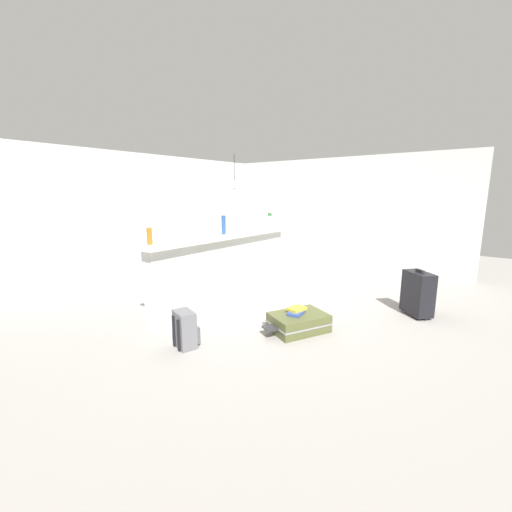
# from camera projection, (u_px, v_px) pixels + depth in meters

# --- Properties ---
(ground_plane) EXTENTS (13.00, 13.00, 0.05)m
(ground_plane) POSITION_uv_depth(u_px,v_px,m) (266.00, 298.00, 5.50)
(ground_plane) COLOR gray
(wall_back) EXTENTS (6.60, 0.10, 2.50)m
(wall_back) POSITION_uv_depth(u_px,v_px,m) (152.00, 214.00, 7.10)
(wall_back) COLOR silver
(wall_back) RESTS_ON ground_plane
(wall_right) EXTENTS (0.10, 6.00, 2.50)m
(wall_right) POSITION_uv_depth(u_px,v_px,m) (332.00, 212.00, 7.80)
(wall_right) COLOR silver
(wall_right) RESTS_ON ground_plane
(partition_half_wall) EXTENTS (2.80, 0.20, 1.04)m
(partition_half_wall) POSITION_uv_depth(u_px,v_px,m) (226.00, 270.00, 5.15)
(partition_half_wall) COLOR silver
(partition_half_wall) RESTS_ON ground_plane
(bar_countertop) EXTENTS (2.96, 0.40, 0.05)m
(bar_countertop) POSITION_uv_depth(u_px,v_px,m) (225.00, 236.00, 5.05)
(bar_countertop) COLOR white
(bar_countertop) RESTS_ON partition_half_wall
(bottle_amber) EXTENTS (0.07, 0.07, 0.21)m
(bottle_amber) POSITION_uv_depth(u_px,v_px,m) (149.00, 236.00, 4.05)
(bottle_amber) COLOR #9E661E
(bottle_amber) RESTS_ON bar_countertop
(bottle_clear) EXTENTS (0.06, 0.06, 0.20)m
(bottle_clear) POSITION_uv_depth(u_px,v_px,m) (198.00, 232.00, 4.52)
(bottle_clear) COLOR silver
(bottle_clear) RESTS_ON bar_countertop
(bottle_blue) EXTENTS (0.07, 0.07, 0.29)m
(bottle_blue) POSITION_uv_depth(u_px,v_px,m) (224.00, 225.00, 5.01)
(bottle_blue) COLOR #284C89
(bottle_blue) RESTS_ON bar_countertop
(bottle_white) EXTENTS (0.07, 0.07, 0.26)m
(bottle_white) POSITION_uv_depth(u_px,v_px,m) (248.00, 222.00, 5.58)
(bottle_white) COLOR silver
(bottle_white) RESTS_ON bar_countertop
(bottle_green) EXTENTS (0.07, 0.07, 0.27)m
(bottle_green) POSITION_uv_depth(u_px,v_px,m) (270.00, 220.00, 5.98)
(bottle_green) COLOR #2D6B38
(bottle_green) RESTS_ON bar_countertop
(grocery_bag) EXTENTS (0.26, 0.18, 0.22)m
(grocery_bag) POSITION_uv_depth(u_px,v_px,m) (263.00, 223.00, 5.78)
(grocery_bag) COLOR silver
(grocery_bag) RESTS_ON bar_countertop
(dining_table) EXTENTS (1.10, 0.80, 0.74)m
(dining_table) POSITION_uv_depth(u_px,v_px,m) (233.00, 242.00, 7.23)
(dining_table) COLOR #4C331E
(dining_table) RESTS_ON ground_plane
(dining_chair_near_partition) EXTENTS (0.42, 0.42, 0.93)m
(dining_chair_near_partition) POSITION_uv_depth(u_px,v_px,m) (252.00, 250.00, 6.91)
(dining_chair_near_partition) COLOR #9E754C
(dining_chair_near_partition) RESTS_ON ground_plane
(pendant_lamp) EXTENTS (0.34, 0.34, 0.73)m
(pendant_lamp) POSITION_uv_depth(u_px,v_px,m) (234.00, 184.00, 6.99)
(pendant_lamp) COLOR black
(suitcase_flat_olive) EXTENTS (0.89, 0.74, 0.22)m
(suitcase_flat_olive) POSITION_uv_depth(u_px,v_px,m) (298.00, 322.00, 4.15)
(suitcase_flat_olive) COLOR #51562D
(suitcase_flat_olive) RESTS_ON ground_plane
(suitcase_upright_black) EXTENTS (0.47, 0.49, 0.67)m
(suitcase_upright_black) POSITION_uv_depth(u_px,v_px,m) (418.00, 293.00, 4.62)
(suitcase_upright_black) COLOR black
(suitcase_upright_black) RESTS_ON ground_plane
(backpack_grey) EXTENTS (0.30, 0.32, 0.42)m
(backpack_grey) POSITION_uv_depth(u_px,v_px,m) (185.00, 330.00, 3.70)
(backpack_grey) COLOR slate
(backpack_grey) RESTS_ON ground_plane
(book_stack) EXTENTS (0.30, 0.22, 0.07)m
(book_stack) POSITION_uv_depth(u_px,v_px,m) (296.00, 311.00, 4.14)
(book_stack) COLOR #334C99
(book_stack) RESTS_ON suitcase_flat_olive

